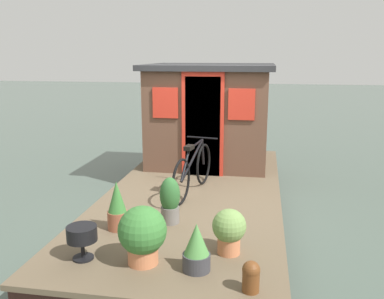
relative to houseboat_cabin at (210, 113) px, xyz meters
The scene contains 11 objects.
ground_plane 2.25m from the houseboat_cabin, behind, with size 60.00×60.00×0.00m, color #47564C.
houseboat_deck 2.15m from the houseboat_cabin, behind, with size 5.89×2.61×0.36m.
houseboat_cabin is the anchor object (origin of this frame).
bicycle 2.03m from the houseboat_cabin, behind, with size 1.65×0.50×0.79m.
potted_plant_lavender 4.20m from the houseboat_cabin, behind, with size 0.49×0.49×0.60m.
potted_plant_basil 4.28m from the houseboat_cabin, behind, with size 0.27×0.27×0.48m.
potted_plant_thyme 3.91m from the houseboat_cabin, 169.53° to the right, with size 0.36×0.36×0.49m.
potted_plant_rosemary 3.17m from the houseboat_cabin, behind, with size 0.25×0.25×0.59m.
potted_plant_sage 3.53m from the houseboat_cabin, 168.87° to the left, with size 0.24×0.24×0.60m.
charcoal_grill 4.30m from the houseboat_cabin, 169.61° to the left, with size 0.31×0.31×0.36m.
mooring_bollard 4.65m from the houseboat_cabin, 167.98° to the right, with size 0.16×0.16×0.29m.
Camera 1 is at (-5.97, -1.00, 2.41)m, focal length 38.54 mm.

